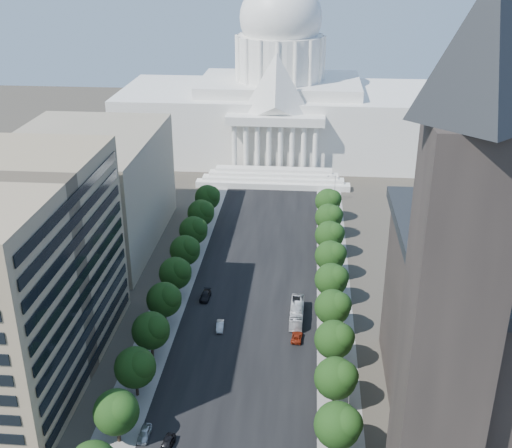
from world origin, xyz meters
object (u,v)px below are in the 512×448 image
(city_bus, at_px, (297,312))
(car_silver, at_px, (220,326))
(car_red, at_px, (297,337))
(car_parked, at_px, (144,434))
(car_dark_b, at_px, (205,296))
(car_dark_a, at_px, (167,444))

(city_bus, bearing_deg, car_silver, -160.40)
(car_red, xyz_separation_m, car_parked, (-24.76, -31.12, 0.13))
(car_red, distance_m, city_bus, 8.24)
(car_silver, distance_m, car_parked, 34.76)
(car_parked, bearing_deg, car_silver, 76.03)
(car_dark_b, height_order, city_bus, city_bus)
(car_red, height_order, car_dark_b, car_dark_b)
(car_dark_a, height_order, car_parked, car_dark_a)
(car_silver, xyz_separation_m, car_dark_b, (-5.17, 12.32, 0.03))
(car_red, bearing_deg, city_bus, -83.84)
(car_silver, bearing_deg, city_bus, 14.52)
(car_red, height_order, car_parked, car_parked)
(car_silver, height_order, city_bus, city_bus)
(car_dark_a, distance_m, city_bus, 45.98)
(car_dark_a, bearing_deg, car_dark_b, 97.95)
(car_dark_b, bearing_deg, car_red, -31.43)
(car_parked, height_order, city_bus, city_bus)
(car_dark_b, bearing_deg, city_bus, -14.45)
(car_silver, bearing_deg, car_dark_b, 108.68)
(car_red, bearing_deg, car_silver, -4.79)
(car_silver, xyz_separation_m, city_bus, (16.34, 5.50, 0.93))
(car_parked, bearing_deg, car_red, 51.11)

